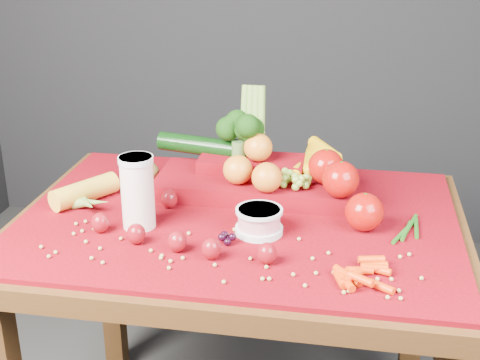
% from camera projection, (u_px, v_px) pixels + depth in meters
% --- Properties ---
extents(table, '(1.10, 0.80, 0.75)m').
position_uv_depth(table, '(239.00, 255.00, 1.67)').
color(table, '#381F0C').
rests_on(table, ground).
extents(red_cloth, '(1.05, 0.75, 0.01)m').
position_uv_depth(red_cloth, '(239.00, 219.00, 1.63)').
color(red_cloth, maroon).
rests_on(red_cloth, table).
extents(milk_glass, '(0.08, 0.08, 0.18)m').
position_uv_depth(milk_glass, '(137.00, 190.00, 1.54)').
color(milk_glass, beige).
rests_on(milk_glass, red_cloth).
extents(yogurt_bowl, '(0.11, 0.11, 0.06)m').
position_uv_depth(yogurt_bowl, '(259.00, 220.00, 1.54)').
color(yogurt_bowl, silver).
rests_on(yogurt_bowl, red_cloth).
extents(strawberry_scatter, '(0.44, 0.28, 0.05)m').
position_uv_depth(strawberry_scatter, '(169.00, 228.00, 1.51)').
color(strawberry_scatter, maroon).
rests_on(strawberry_scatter, red_cloth).
extents(dark_grape_cluster, '(0.06, 0.05, 0.03)m').
position_uv_depth(dark_grape_cluster, '(230.00, 238.00, 1.49)').
color(dark_grape_cluster, black).
rests_on(dark_grape_cluster, red_cloth).
extents(soybean_scatter, '(0.84, 0.24, 0.01)m').
position_uv_depth(soybean_scatter, '(222.00, 253.00, 1.45)').
color(soybean_scatter, tan).
rests_on(soybean_scatter, red_cloth).
extents(corn_ear, '(0.25, 0.27, 0.06)m').
position_uv_depth(corn_ear, '(86.00, 199.00, 1.67)').
color(corn_ear, gold).
rests_on(corn_ear, red_cloth).
extents(potato, '(0.10, 0.07, 0.07)m').
position_uv_depth(potato, '(142.00, 171.00, 1.82)').
color(potato, brown).
rests_on(potato, red_cloth).
extents(baby_carrot_pile, '(0.17, 0.18, 0.03)m').
position_uv_depth(baby_carrot_pile, '(357.00, 269.00, 1.36)').
color(baby_carrot_pile, red).
rests_on(baby_carrot_pile, red_cloth).
extents(green_bean_pile, '(0.14, 0.12, 0.01)m').
position_uv_depth(green_bean_pile, '(409.00, 229.00, 1.55)').
color(green_bean_pile, '#1C5413').
rests_on(green_bean_pile, red_cloth).
extents(produce_mound, '(0.62, 0.36, 0.27)m').
position_uv_depth(produce_mound, '(270.00, 173.00, 1.73)').
color(produce_mound, maroon).
rests_on(produce_mound, red_cloth).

